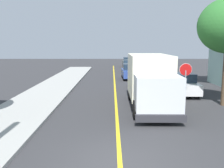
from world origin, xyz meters
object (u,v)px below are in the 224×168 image
Objects in this scene: box_truck at (151,79)px; parked_car_near at (143,81)px; parked_car_far at (130,66)px; parked_van_across at (183,84)px; parked_car_mid at (131,72)px; parked_car_furthest at (129,62)px; stop_sign at (186,76)px.

box_truck is 6.19m from parked_car_near.
parked_car_far is 16.58m from parked_van_across.
parked_car_mid and parked_van_across have the same top height.
parked_car_near is at bearing -90.43° from parked_car_furthest.
parked_car_far and parked_car_furthest have the same top height.
stop_sign is at bearing -83.36° from parked_car_far.
parked_van_across is (3.03, -16.30, 0.00)m from parked_car_far.
parked_car_near is 21.66m from parked_car_furthest.
parked_car_near is (0.29, 6.10, -0.97)m from box_truck.
parked_car_far is at bearing 96.64° from stop_sign.
parked_car_far is (0.11, 20.32, -0.97)m from box_truck.
stop_sign is at bearing -85.91° from parked_car_furthest.
parked_car_mid is at bearing 102.10° from stop_sign.
box_truck is 2.51m from stop_sign.
stop_sign is (2.38, 0.78, 0.09)m from box_truck.
parked_car_furthest and parked_van_across have the same top height.
parked_car_mid is 14.66m from parked_car_furthest.
parked_car_near and parked_car_furthest have the same top height.
parked_van_across is at bearing -83.54° from parked_car_furthest.
parked_car_far and parked_van_across have the same top height.
box_truck reaches higher than parked_car_furthest.
box_truck is 13.15m from parked_car_mid.
parked_car_near is 7.03m from parked_car_mid.
parked_car_furthest is (0.71, 14.65, 0.00)m from parked_car_mid.
parked_car_near is 0.99× the size of parked_car_far.
stop_sign reaches higher than parked_car_furthest.
stop_sign is (2.27, -19.53, 1.06)m from parked_car_far.
parked_car_mid is at bearing -92.79° from parked_car_furthest.
parked_car_furthest is at bearing 89.07° from box_truck.
parked_car_near is 1.67× the size of stop_sign.
box_truck is at bearing -127.96° from parked_van_across.
box_truck is 1.62× the size of parked_car_furthest.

